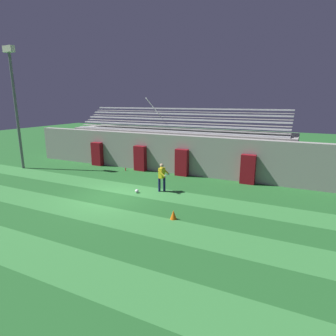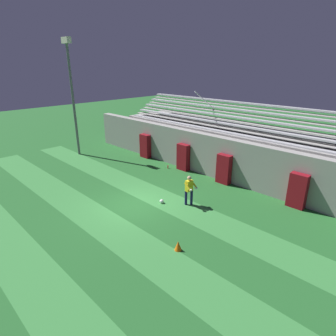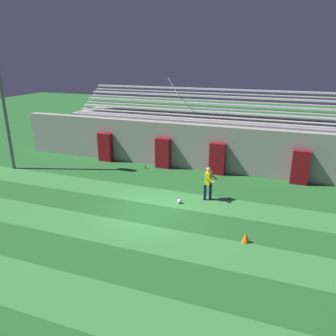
% 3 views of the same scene
% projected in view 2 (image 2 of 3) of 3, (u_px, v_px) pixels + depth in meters
% --- Properties ---
extents(ground_plane, '(80.00, 80.00, 0.00)m').
position_uv_depth(ground_plane, '(134.00, 205.00, 15.18)').
color(ground_plane, '#236028').
extents(turf_stripe_near, '(28.00, 1.91, 0.01)m').
position_uv_depth(turf_stripe_near, '(16.00, 256.00, 11.18)').
color(turf_stripe_near, '#38843D').
rests_on(turf_stripe_near, ground).
extents(turf_stripe_mid, '(28.00, 1.91, 0.01)m').
position_uv_depth(turf_stripe_mid, '(99.00, 220.00, 13.73)').
color(turf_stripe_mid, '#38843D').
rests_on(turf_stripe_mid, ground).
extents(turf_stripe_far, '(28.00, 1.91, 0.01)m').
position_uv_depth(turf_stripe_far, '(156.00, 196.00, 16.27)').
color(turf_stripe_far, '#38843D').
rests_on(turf_stripe_far, ground).
extents(back_wall, '(24.00, 0.60, 2.80)m').
position_uv_depth(back_wall, '(208.00, 155.00, 19.03)').
color(back_wall, '#999691').
rests_on(back_wall, ground).
extents(padding_pillar_gate_left, '(0.91, 0.44, 1.89)m').
position_uv_depth(padding_pillar_gate_left, '(183.00, 157.00, 19.95)').
color(padding_pillar_gate_left, maroon).
rests_on(padding_pillar_gate_left, ground).
extents(padding_pillar_gate_right, '(0.91, 0.44, 1.89)m').
position_uv_depth(padding_pillar_gate_right, '(224.00, 169.00, 17.69)').
color(padding_pillar_gate_right, maroon).
rests_on(padding_pillar_gate_right, ground).
extents(padding_pillar_far_left, '(0.91, 0.44, 1.89)m').
position_uv_depth(padding_pillar_far_left, '(145.00, 146.00, 22.66)').
color(padding_pillar_far_left, maroon).
rests_on(padding_pillar_far_left, ground).
extents(padding_pillar_far_right, '(0.91, 0.44, 1.89)m').
position_uv_depth(padding_pillar_far_right, '(298.00, 191.00, 14.68)').
color(padding_pillar_far_right, maroon).
rests_on(padding_pillar_far_right, ground).
extents(bleacher_stand, '(18.00, 4.05, 5.43)m').
position_uv_depth(bleacher_stand, '(227.00, 146.00, 20.56)').
color(bleacher_stand, '#999691').
rests_on(bleacher_stand, ground).
extents(floodlight_pole, '(0.90, 0.36, 9.04)m').
position_uv_depth(floodlight_pole, '(71.00, 85.00, 21.82)').
color(floodlight_pole, slate).
rests_on(floodlight_pole, ground).
extents(goalkeeper, '(0.61, 0.62, 1.67)m').
position_uv_depth(goalkeeper, '(189.00, 189.00, 14.90)').
color(goalkeeper, '#19194C').
rests_on(goalkeeper, ground).
extents(soccer_ball, '(0.22, 0.22, 0.22)m').
position_uv_depth(soccer_ball, '(162.00, 201.00, 15.37)').
color(soccer_ball, white).
rests_on(soccer_ball, ground).
extents(traffic_cone, '(0.30, 0.30, 0.42)m').
position_uv_depth(traffic_cone, '(178.00, 246.00, 11.45)').
color(traffic_cone, orange).
rests_on(traffic_cone, ground).
extents(water_bottle, '(0.07, 0.07, 0.24)m').
position_uv_depth(water_bottle, '(168.00, 167.00, 20.48)').
color(water_bottle, red).
rests_on(water_bottle, ground).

